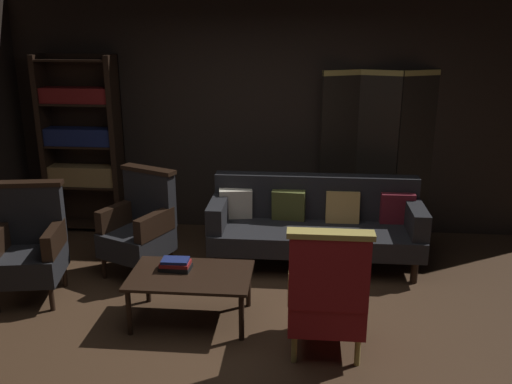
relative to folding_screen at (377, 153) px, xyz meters
The scene contains 13 objects.
ground_plane 2.78m from the folding_screen, 118.41° to the right, with size 10.00×10.00×0.00m, color #3D2819.
back_wall 1.31m from the folding_screen, behind, with size 7.20×0.10×2.80m, color black.
folding_screen is the anchor object (origin of this frame).
bookshelf 3.39m from the folding_screen, behind, with size 0.90×0.32×2.05m.
velvet_couch 1.20m from the folding_screen, 129.64° to the right, with size 2.12×0.78×0.88m.
coffee_table 2.78m from the folding_screen, 129.45° to the right, with size 1.00×0.64×0.42m.
armchair_gilt_accent 2.58m from the folding_screen, 104.20° to the right, with size 0.60×0.58×1.04m.
armchair_wing_left 3.74m from the folding_screen, 150.99° to the right, with size 0.67×0.67×1.04m.
armchair_wing_right 2.73m from the folding_screen, 152.96° to the right, with size 0.77×0.76×1.04m.
potted_plant 2.57m from the folding_screen, 168.65° to the right, with size 0.46×0.46×0.75m.
book_black_cloth 2.80m from the folding_screen, 132.70° to the right, with size 0.26×0.16×0.04m, color black.
book_red_leather 2.79m from the folding_screen, 132.70° to the right, with size 0.24×0.16×0.03m, color maroon.
book_navy_cloth 2.79m from the folding_screen, 132.70° to the right, with size 0.22×0.14×0.03m, color navy.
Camera 1 is at (0.41, -3.86, 2.42)m, focal length 38.69 mm.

